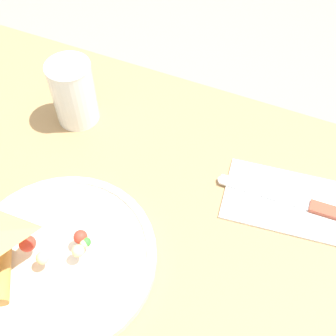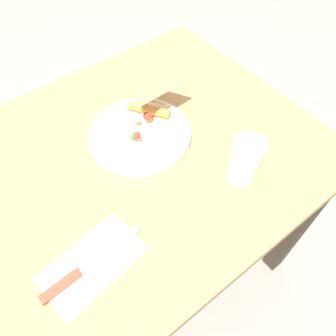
{
  "view_description": "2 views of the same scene",
  "coord_description": "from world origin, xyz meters",
  "px_view_note": "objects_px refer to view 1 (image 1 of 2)",
  "views": [
    {
      "loc": [
        -0.17,
        0.2,
        1.25
      ],
      "look_at": [
        -0.02,
        -0.13,
        0.76
      ],
      "focal_mm": 45.0,
      "sensor_mm": 36.0,
      "label": 1
    },
    {
      "loc": [
        -0.22,
        -0.45,
        1.34
      ],
      "look_at": [
        0.02,
        -0.13,
        0.79
      ],
      "focal_mm": 35.0,
      "sensor_mm": 36.0,
      "label": 2
    }
  ],
  "objects_px": {
    "plate_pizza": "(57,256)",
    "milk_glass": "(74,94)",
    "napkin_folded": "(291,202)",
    "dining_table": "(122,286)",
    "butter_knife": "(300,203)"
  },
  "relations": [
    {
      "from": "napkin_folded",
      "to": "butter_knife",
      "type": "bearing_deg",
      "value": -177.02
    },
    {
      "from": "plate_pizza",
      "to": "napkin_folded",
      "type": "bearing_deg",
      "value": -140.34
    },
    {
      "from": "plate_pizza",
      "to": "milk_glass",
      "type": "relative_size",
      "value": 2.28
    },
    {
      "from": "plate_pizza",
      "to": "dining_table",
      "type": "bearing_deg",
      "value": -148.39
    },
    {
      "from": "napkin_folded",
      "to": "plate_pizza",
      "type": "bearing_deg",
      "value": 39.66
    },
    {
      "from": "dining_table",
      "to": "napkin_folded",
      "type": "relative_size",
      "value": 4.52
    },
    {
      "from": "plate_pizza",
      "to": "butter_knife",
      "type": "relative_size",
      "value": 1.16
    },
    {
      "from": "butter_knife",
      "to": "dining_table",
      "type": "bearing_deg",
      "value": 37.34
    },
    {
      "from": "napkin_folded",
      "to": "butter_knife",
      "type": "height_order",
      "value": "butter_knife"
    },
    {
      "from": "milk_glass",
      "to": "dining_table",
      "type": "bearing_deg",
      "value": 131.41
    },
    {
      "from": "dining_table",
      "to": "milk_glass",
      "type": "height_order",
      "value": "milk_glass"
    },
    {
      "from": "dining_table",
      "to": "butter_knife",
      "type": "relative_size",
      "value": 4.24
    },
    {
      "from": "plate_pizza",
      "to": "napkin_folded",
      "type": "height_order",
      "value": "plate_pizza"
    },
    {
      "from": "napkin_folded",
      "to": "butter_knife",
      "type": "xyz_separation_m",
      "value": [
        -0.01,
        -0.0,
        0.0
      ]
    },
    {
      "from": "plate_pizza",
      "to": "milk_glass",
      "type": "height_order",
      "value": "milk_glass"
    }
  ]
}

